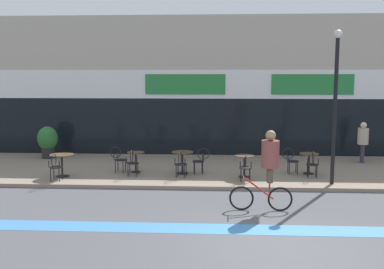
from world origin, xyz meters
The scene contains 21 objects.
ground_plane centered at (0.00, 0.00, 0.00)m, with size 120.00×120.00×0.00m, color #4C4C51.
sidewalk_slab centered at (0.00, 7.25, 0.06)m, with size 40.00×5.50×0.12m, color gray.
storefront_facade centered at (0.00, 11.97, 2.97)m, with size 40.00×4.06×5.98m.
bike_lane_stripe centered at (0.00, 1.05, 0.00)m, with size 36.00×0.70×0.01m, color #3D7AB7.
bistro_table_0 centered at (-6.47, 5.58, 0.67)m, with size 0.79×0.79×0.76m.
bistro_table_1 centered at (-4.12, 6.40, 0.63)m, with size 0.61×0.61×0.72m.
bistro_table_2 centered at (-2.47, 6.28, 0.67)m, with size 0.75×0.75×0.77m.
bistro_table_3 centered at (-0.37, 5.82, 0.65)m, with size 0.64×0.64×0.74m.
bistro_table_4 centered at (1.89, 6.48, 0.63)m, with size 0.66×0.66×0.71m.
cafe_chair_0_near centered at (-6.47, 4.96, 0.64)m, with size 0.40×0.58×0.90m.
cafe_chair_1_near centered at (-4.12, 5.77, 0.64)m, with size 0.41×0.58×0.90m.
cafe_chair_1_side centered at (-4.75, 6.41, 0.64)m, with size 0.59×0.44×0.90m.
cafe_chair_2_near centered at (-2.49, 5.65, 0.64)m, with size 0.45×0.60×0.90m.
cafe_chair_2_side centered at (-1.85, 6.29, 0.64)m, with size 0.60×0.45×0.90m.
cafe_chair_3_near centered at (-0.37, 5.20, 0.64)m, with size 0.41×0.58×0.90m.
cafe_chair_4_near centered at (1.88, 5.85, 0.64)m, with size 0.43×0.59×0.90m.
cafe_chair_4_side centered at (1.26, 6.48, 0.64)m, with size 0.58×0.41×0.90m.
planter_pot centered at (-8.21, 8.87, 0.85)m, with size 0.82×0.82×1.31m.
lamp_post centered at (2.32, 5.04, 2.88)m, with size 0.26×0.26×4.74m.
cyclist_1 centered at (0.04, 2.51, 1.27)m, with size 1.64×0.50×2.12m.
pedestrian_near_end centered at (4.36, 8.62, 1.06)m, with size 0.47×0.47×1.59m.
Camera 1 is at (-1.29, -8.92, 3.53)m, focal length 42.00 mm.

